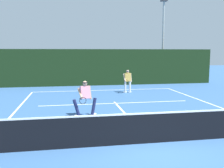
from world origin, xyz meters
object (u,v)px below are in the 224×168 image
player_far (128,80)px  player_near (85,97)px  light_pole (163,31)px  tennis_ball (222,123)px

player_far → player_near: bearing=56.8°
light_pole → player_near: bearing=-124.8°
player_near → player_far: (3.27, 5.76, 0.01)m
player_far → tennis_ball: player_far is taller
tennis_ball → light_pole: light_pole is taller
player_near → light_pole: size_ratio=0.20×
tennis_ball → light_pole: bearing=78.4°
player_far → light_pole: light_pole is taller
player_near → light_pole: light_pole is taller
light_pole → tennis_ball: bearing=-101.6°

